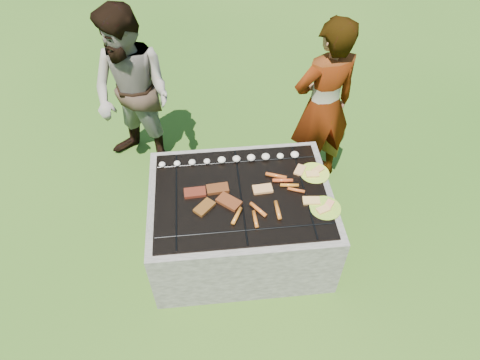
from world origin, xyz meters
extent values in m
plane|color=#224C13|center=(0.00, 0.00, 0.00)|extent=(60.00, 60.00, 0.00)
cube|color=#A9A096|center=(0.00, 0.41, 0.30)|extent=(1.30, 0.18, 0.60)
cube|color=#9E968C|center=(0.00, -0.41, 0.30)|extent=(1.30, 0.18, 0.60)
cube|color=gray|center=(-0.56, 0.00, 0.30)|extent=(0.18, 0.64, 0.60)
cube|color=gray|center=(0.56, 0.00, 0.30)|extent=(0.18, 0.64, 0.60)
cube|color=black|center=(0.00, 0.00, 0.24)|extent=(0.94, 0.64, 0.48)
sphere|color=#FF5914|center=(0.00, 0.00, 0.46)|extent=(0.10, 0.10, 0.10)
cube|color=black|center=(0.00, 0.00, 0.61)|extent=(1.20, 0.90, 0.01)
cylinder|color=black|center=(-0.45, 0.00, 0.61)|extent=(0.01, 0.88, 0.01)
cylinder|color=black|center=(0.00, 0.00, 0.61)|extent=(0.01, 0.88, 0.01)
cylinder|color=black|center=(0.45, 0.00, 0.61)|extent=(0.01, 0.88, 0.01)
cylinder|color=black|center=(0.00, -0.32, 0.61)|extent=(1.18, 0.01, 0.01)
cylinder|color=black|center=(0.00, 0.32, 0.61)|extent=(1.18, 0.01, 0.01)
ellipsoid|color=silver|center=(-0.55, 0.33, 0.63)|extent=(0.05, 0.05, 0.03)
ellipsoid|color=white|center=(-0.44, 0.33, 0.63)|extent=(0.05, 0.05, 0.03)
ellipsoid|color=beige|center=(-0.33, 0.33, 0.63)|extent=(0.05, 0.05, 0.04)
ellipsoid|color=beige|center=(-0.22, 0.33, 0.63)|extent=(0.05, 0.05, 0.03)
ellipsoid|color=white|center=(-0.11, 0.33, 0.63)|extent=(0.06, 0.06, 0.04)
ellipsoid|color=beige|center=(0.00, 0.33, 0.63)|extent=(0.06, 0.06, 0.04)
ellipsoid|color=#F1E2CC|center=(0.11, 0.33, 0.63)|extent=(0.06, 0.06, 0.04)
ellipsoid|color=beige|center=(0.22, 0.33, 0.63)|extent=(0.06, 0.06, 0.04)
ellipsoid|color=white|center=(0.34, 0.33, 0.63)|extent=(0.05, 0.05, 0.04)
ellipsoid|color=silver|center=(0.45, 0.33, 0.63)|extent=(0.06, 0.06, 0.04)
cube|color=maroon|center=(-0.32, 0.03, 0.62)|extent=(0.16, 0.09, 0.02)
cube|color=brown|center=(-0.16, 0.05, 0.62)|extent=(0.16, 0.10, 0.02)
cube|color=#9C5B1C|center=(-0.26, -0.11, 0.62)|extent=(0.16, 0.16, 0.02)
cube|color=#913F1A|center=(-0.09, -0.08, 0.62)|extent=(0.19, 0.18, 0.02)
cylinder|color=#C45B20|center=(0.27, 0.13, 0.63)|extent=(0.15, 0.08, 0.03)
cylinder|color=#D76023|center=(0.31, 0.08, 0.63)|extent=(0.15, 0.04, 0.03)
cylinder|color=orange|center=(0.35, 0.03, 0.62)|extent=(0.13, 0.04, 0.02)
cylinder|color=#E64225|center=(0.39, -0.02, 0.62)|extent=(0.12, 0.06, 0.02)
cylinder|color=#E75426|center=(0.10, -0.17, 0.63)|extent=(0.11, 0.14, 0.03)
cylinder|color=orange|center=(0.23, -0.19, 0.63)|extent=(0.03, 0.15, 0.03)
cylinder|color=orange|center=(-0.05, -0.21, 0.63)|extent=(0.09, 0.14, 0.03)
cylinder|color=#BA5A1E|center=(0.07, -0.25, 0.62)|extent=(0.03, 0.14, 0.03)
cube|color=tan|center=(0.16, 0.02, 0.62)|extent=(0.14, 0.09, 0.02)
cube|color=#E2B474|center=(0.48, -0.12, 0.62)|extent=(0.12, 0.08, 0.02)
cube|color=#E5C475|center=(0.46, 0.18, 0.62)|extent=(0.11, 0.12, 0.01)
cylinder|color=yellow|center=(0.56, 0.15, 0.61)|extent=(0.26, 0.26, 0.01)
cube|color=#E2CA73|center=(0.54, 0.13, 0.62)|extent=(0.10, 0.06, 0.02)
cube|color=tan|center=(0.59, 0.17, 0.62)|extent=(0.10, 0.09, 0.01)
cylinder|color=yellow|center=(0.56, -0.19, 0.61)|extent=(0.28, 0.28, 0.01)
cube|color=#E9BF77|center=(0.54, -0.21, 0.62)|extent=(0.10, 0.08, 0.01)
cube|color=#F3B27C|center=(0.59, -0.17, 0.62)|extent=(0.09, 0.09, 0.01)
imported|color=#AB998E|center=(0.74, 0.74, 0.76)|extent=(0.63, 0.49, 1.52)
imported|color=gray|center=(-0.79, 1.05, 0.75)|extent=(0.93, 0.89, 1.51)
camera|label=1|loc=(-0.21, -1.97, 2.86)|focal=32.00mm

